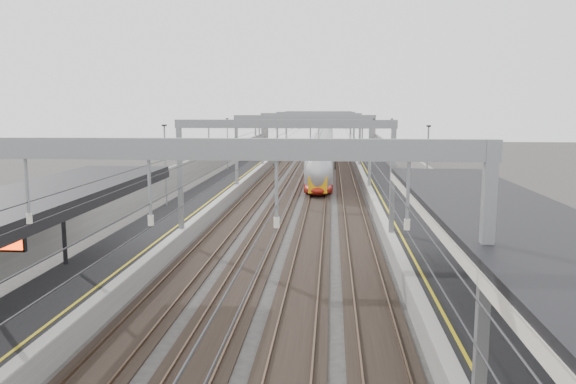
% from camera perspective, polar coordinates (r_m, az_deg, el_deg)
% --- Properties ---
extents(platform_left, '(4.00, 120.00, 1.00)m').
position_cam_1_polar(platform_left, '(57.31, -6.38, 0.70)').
color(platform_left, black).
rests_on(platform_left, ground).
extents(platform_right, '(4.00, 120.00, 1.00)m').
position_cam_1_polar(platform_right, '(56.53, 9.76, 0.52)').
color(platform_right, black).
rests_on(platform_right, ground).
extents(tracks, '(11.40, 140.00, 0.20)m').
position_cam_1_polar(tracks, '(56.42, 1.64, 0.16)').
color(tracks, black).
rests_on(tracks, ground).
extents(overhead_line, '(13.00, 140.00, 6.60)m').
position_cam_1_polar(overhead_line, '(62.46, 1.97, 6.59)').
color(overhead_line, gray).
rests_on(overhead_line, platform_left).
extents(canopy_right, '(4.40, 30.00, 4.24)m').
position_cam_1_polar(canopy_right, '(15.05, 24.90, -4.55)').
color(canopy_right, black).
rests_on(canopy_right, platform_right).
extents(overbridge, '(22.00, 2.20, 6.90)m').
position_cam_1_polar(overbridge, '(110.82, 3.09, 7.02)').
color(overbridge, slate).
rests_on(overbridge, ground).
extents(wall_left, '(0.30, 120.00, 3.20)m').
position_cam_1_polar(wall_left, '(57.86, -9.51, 1.81)').
color(wall_left, slate).
rests_on(wall_left, ground).
extents(wall_right, '(0.30, 120.00, 3.20)m').
position_cam_1_polar(wall_right, '(56.78, 13.01, 1.58)').
color(wall_right, slate).
rests_on(wall_right, ground).
extents(train, '(2.75, 50.19, 4.35)m').
position_cam_1_polar(train, '(74.19, 3.51, 3.79)').
color(train, maroon).
rests_on(train, ground).
extents(bench, '(0.49, 1.79, 0.92)m').
position_cam_1_polar(bench, '(22.41, 21.80, -9.56)').
color(bench, black).
rests_on(bench, platform_right).
extents(signal_green, '(0.32, 0.32, 3.48)m').
position_cam_1_polar(signal_green, '(80.70, -1.18, 4.39)').
color(signal_green, black).
rests_on(signal_green, ground).
extents(signal_red_near, '(0.32, 0.32, 3.48)m').
position_cam_1_polar(signal_red_near, '(76.08, 4.82, 4.11)').
color(signal_red_near, black).
rests_on(signal_red_near, ground).
extents(signal_red_far, '(0.32, 0.32, 3.48)m').
position_cam_1_polar(signal_red_far, '(87.83, 6.23, 4.69)').
color(signal_red_far, black).
rests_on(signal_red_far, ground).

